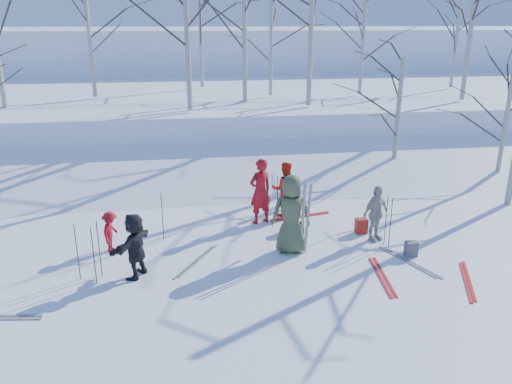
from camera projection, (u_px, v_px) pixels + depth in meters
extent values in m
plane|color=white|center=(265.00, 262.00, 12.08)|extent=(120.00, 120.00, 0.00)
cube|color=white|center=(234.00, 174.00, 18.59)|extent=(70.00, 9.49, 4.12)
cube|color=white|center=(214.00, 108.00, 27.67)|extent=(70.00, 18.00, 2.20)
cube|color=white|center=(198.00, 61.00, 47.00)|extent=(90.00, 30.00, 6.00)
imported|color=#444F2F|center=(291.00, 214.00, 12.36)|extent=(1.07, 0.78, 2.02)
imported|color=#A90F18|center=(260.00, 191.00, 14.21)|extent=(0.82, 0.70, 1.91)
imported|color=red|center=(285.00, 189.00, 14.78)|extent=(0.87, 0.71, 1.66)
imported|color=#A90F18|center=(111.00, 232.00, 12.54)|extent=(0.54, 0.76, 1.06)
imported|color=beige|center=(376.00, 213.00, 13.10)|extent=(0.96, 0.73, 1.51)
imported|color=black|center=(135.00, 245.00, 11.20)|extent=(1.08, 1.46, 1.53)
imported|color=black|center=(300.00, 225.00, 13.77)|extent=(0.42, 0.58, 0.45)
cube|color=silver|center=(303.00, 219.00, 12.21)|extent=(0.09, 0.16, 1.90)
cube|color=silver|center=(308.00, 219.00, 12.21)|extent=(0.13, 0.23, 1.89)
cylinder|color=black|center=(386.00, 221.00, 12.83)|extent=(0.02, 0.02, 1.34)
cylinder|color=black|center=(390.00, 223.00, 12.70)|extent=(0.02, 0.02, 1.34)
cylinder|color=black|center=(94.00, 256.00, 10.91)|extent=(0.02, 0.02, 1.34)
cylinder|color=black|center=(77.00, 252.00, 11.09)|extent=(0.02, 0.02, 1.34)
cylinder|color=black|center=(162.00, 217.00, 13.06)|extent=(0.02, 0.02, 1.34)
cylinder|color=black|center=(268.00, 201.00, 14.26)|extent=(0.02, 0.02, 1.34)
cylinder|color=black|center=(99.00, 249.00, 11.24)|extent=(0.02, 0.02, 1.34)
cylinder|color=black|center=(277.00, 198.00, 14.51)|extent=(0.02, 0.02, 1.34)
cube|color=#A9261A|center=(361.00, 226.00, 13.71)|extent=(0.32, 0.22, 0.42)
cube|color=#515358|center=(411.00, 249.00, 12.36)|extent=(0.30, 0.20, 0.38)
cube|color=black|center=(291.00, 226.00, 13.76)|extent=(0.34, 0.24, 0.40)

